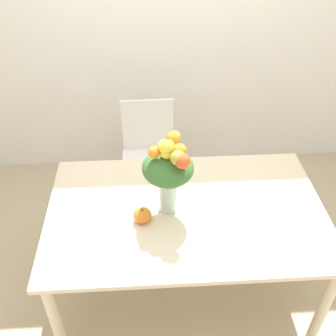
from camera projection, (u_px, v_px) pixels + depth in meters
The scene contains 6 objects.
ground_plane at pixel (183, 287), 2.70m from camera, with size 12.00×12.00×0.00m, color tan.
wall_back at pixel (170, 17), 3.02m from camera, with size 8.00×0.06×2.70m.
dining_table at pixel (186, 219), 2.29m from camera, with size 1.58×0.98×0.74m.
flower_vase at pixel (169, 170), 2.07m from camera, with size 0.28×0.30×0.49m.
pumpkin at pixel (142, 215), 2.15m from camera, with size 0.10×0.10×0.09m.
dining_chair_near_window at pixel (149, 157), 3.08m from camera, with size 0.43×0.43×0.90m.
Camera 1 is at (-0.20, -1.60, 2.32)m, focal length 42.00 mm.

